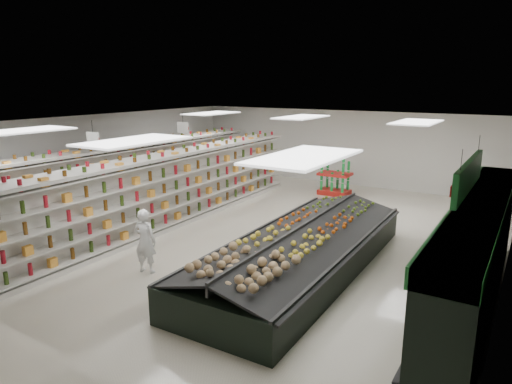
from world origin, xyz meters
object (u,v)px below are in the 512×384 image
Objects in this scene: produce_island at (301,249)px; soda_endcap at (335,176)px; shopper_main at (145,241)px; shopper_background at (234,171)px; gondola_left at (127,178)px; gondola_center at (170,192)px.

soda_endcap is (-2.21, 7.48, 0.25)m from produce_island.
shopper_main is 0.98× the size of shopper_background.
shopper_main is at bearing -37.96° from gondola_left.
soda_endcap is 9.56m from shopper_main.
shopper_background reaches higher than soda_endcap.
gondola_center reaches higher than soda_endcap.
gondola_center is 8.43× the size of shopper_main.
soda_endcap is 4.10m from shopper_background.
gondola_center is at bearing 177.77° from shopper_background.
shopper_background is at bearing 99.77° from gondola_center.
produce_island is 4.80× the size of shopper_background.
soda_endcap is at bearing 64.60° from gondola_center.
produce_island is 3.67m from shopper_main.
soda_endcap is (5.69, 5.54, -0.26)m from gondola_left.
shopper_background is (-0.94, 4.94, -0.25)m from gondola_center.
shopper_background is at bearing 135.07° from produce_island.
soda_endcap is 1.02× the size of shopper_main.
gondola_left is 8.16× the size of soda_endcap.
shopper_main is at bearing -94.97° from soda_endcap.
gondola_left is at bearing 162.10° from gondola_center.
shopper_main is (-0.83, -9.53, 0.01)m from soda_endcap.
gondola_left is 1.70× the size of produce_island.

